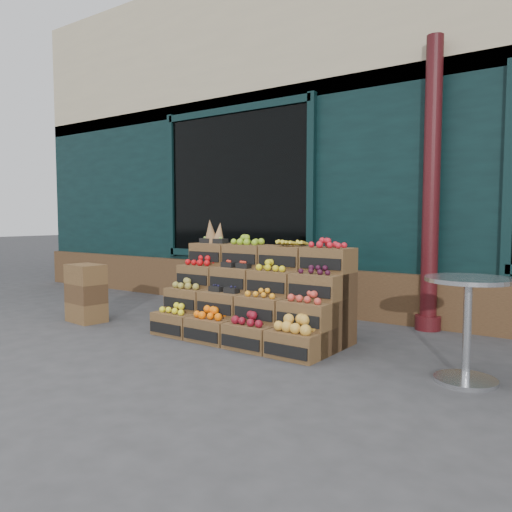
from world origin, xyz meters
The scene contains 6 objects.
ground centered at (0.00, 0.00, 0.00)m, with size 60.00×60.00×0.00m, color #38383A.
shop_facade centered at (0.00, 5.11, 2.40)m, with size 12.00×6.24×4.80m.
crate_display centered at (-0.18, 0.65, 0.38)m, with size 1.98×0.99×1.23m.
spare_crates centered at (-2.29, 0.12, 0.35)m, with size 0.50×0.37×0.69m.
bistro_table centered at (1.96, 0.40, 0.50)m, with size 0.64×0.64×0.80m.
shopkeeper centered at (-1.65, 2.95, 1.09)m, with size 0.79×0.52×2.17m, color #19581B.
Camera 1 is at (2.80, -3.55, 1.25)m, focal length 35.00 mm.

